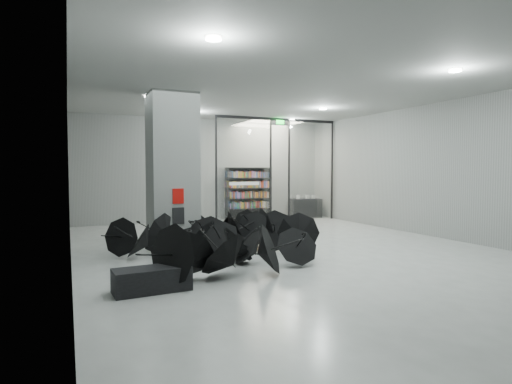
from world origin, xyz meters
name	(u,v)px	position (x,y,z in m)	size (l,w,h in m)	color
room	(292,136)	(0.00, 0.00, 2.84)	(14.00, 14.02, 4.01)	#939693
column	(172,170)	(-2.50, 2.00, 2.00)	(1.20, 1.20, 4.00)	slate
fire_cabinet	(178,196)	(-2.50, 1.38, 1.35)	(0.28, 0.04, 0.38)	#A50A07
info_panel	(178,216)	(-2.50, 1.38, 0.85)	(0.30, 0.03, 0.42)	black
exit_sign	(280,122)	(2.40, 5.30, 3.82)	(0.30, 0.06, 0.15)	#0CE533
glass_partition	(277,165)	(2.39, 5.50, 2.18)	(5.06, 0.08, 4.00)	silver
bench	(152,279)	(-3.80, -2.12, 0.20)	(1.24, 0.53, 0.40)	black
bookshelf	(249,193)	(1.72, 6.75, 1.05)	(1.91, 0.38, 2.11)	black
shop_counter	(305,208)	(4.10, 6.27, 0.40)	(1.32, 0.53, 0.79)	black
umbrella_cluster	(226,243)	(-1.72, 0.01, 0.31)	(4.98, 4.77, 1.31)	black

